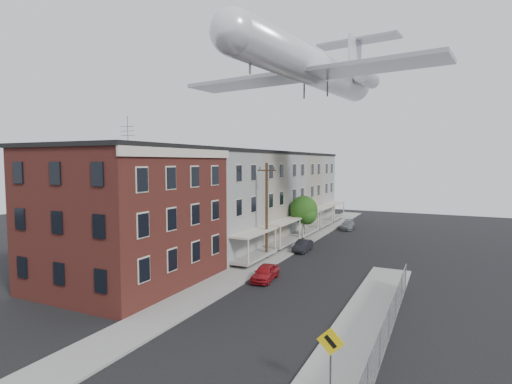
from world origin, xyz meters
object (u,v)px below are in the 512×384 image
Objects in this scene: car_near at (265,272)px; utility_pole at (267,209)px; warning_sign at (331,351)px; street_tree at (304,211)px; car_far at (348,225)px; car_mid at (303,246)px; airplane at (314,68)px.

utility_pole is at bearing 107.71° from car_near.
warning_sign is 0.31× the size of utility_pole.
street_tree reaches higher than car_far.
utility_pole is 2.51× the size of car_near.
street_tree is 1.49× the size of car_mid.
car_near is 0.12× the size of airplane.
warning_sign is 0.09× the size of airplane.
utility_pole reaches higher than car_near.
car_far is at bearing 74.19° from street_tree.
utility_pole is 7.84m from car_near.
street_tree is 1.45× the size of car_near.
car_near reaches higher than car_mid.
utility_pole is 20.47m from car_far.
warning_sign is 30.96m from street_tree.
utility_pole reaches higher than car_mid.
utility_pole reaches higher than warning_sign.
warning_sign is at bearing -70.86° from airplane.
warning_sign is 0.80× the size of car_mid.
airplane is (-8.50, 24.48, 16.51)m from warning_sign.
utility_pole is at bearing -116.39° from airplane.
car_mid is at bearing -98.53° from car_far.
car_mid is 15.29m from car_far.
car_near reaches higher than car_far.
car_far is at bearing 81.03° from utility_pole.
airplane reaches higher than utility_pole.
airplane is at bearing 50.46° from car_mid.
car_far is at bearing 83.45° from car_near.
car_far is 22.88m from airplane.
car_near is at bearing -66.81° from utility_pole.
warning_sign is at bearing -82.56° from car_far.
car_far reaches higher than car_mid.
car_mid is at bearing 87.94° from car_near.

